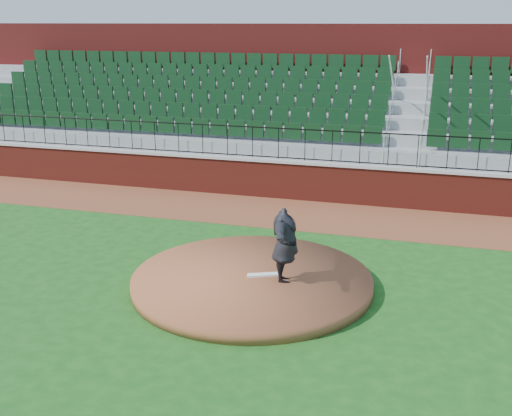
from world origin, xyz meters
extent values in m
plane|color=#184E16|center=(0.00, 0.00, 0.00)|extent=(90.00, 90.00, 0.00)
cube|color=brown|center=(0.00, 5.40, 0.01)|extent=(34.00, 3.20, 0.01)
cube|color=maroon|center=(0.00, 7.00, 0.60)|extent=(34.00, 0.35, 1.20)
cube|color=#B7B7B7|center=(0.00, 7.00, 1.25)|extent=(34.00, 0.45, 0.10)
cube|color=maroon|center=(0.00, 12.52, 2.75)|extent=(34.00, 0.50, 5.50)
cylinder|color=brown|center=(0.38, -0.10, 0.12)|extent=(5.26, 5.26, 0.25)
cube|color=white|center=(0.61, -0.04, 0.27)|extent=(0.67, 0.42, 0.04)
imported|color=black|center=(1.13, -0.18, 1.07)|extent=(0.99, 2.09, 1.64)
camera|label=1|loc=(4.03, -12.07, 5.59)|focal=43.38mm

